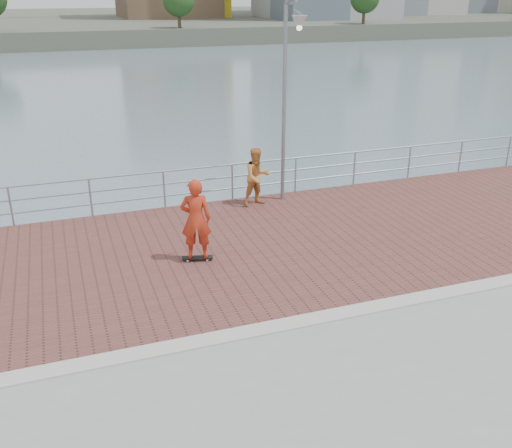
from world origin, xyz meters
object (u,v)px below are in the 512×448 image
object	(u,v)px
street_lamp	(290,67)
skateboarder	(196,219)
guardrail	(199,181)
bystander	(257,177)

from	to	relation	value
street_lamp	skateboarder	bearing A→B (deg)	-140.76
guardrail	skateboarder	distance (m)	3.87
bystander	guardrail	bearing A→B (deg)	147.00
street_lamp	bystander	world-z (taller)	street_lamp
guardrail	bystander	bearing A→B (deg)	-24.00
skateboarder	bystander	xyz separation A→B (m)	(2.57, 3.03, -0.19)
skateboarder	street_lamp	bearing A→B (deg)	-126.34
bystander	street_lamp	bearing A→B (deg)	-22.38
guardrail	skateboarder	xyz separation A→B (m)	(-1.00, -3.72, 0.37)
guardrail	street_lamp	bearing A→B (deg)	-20.35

